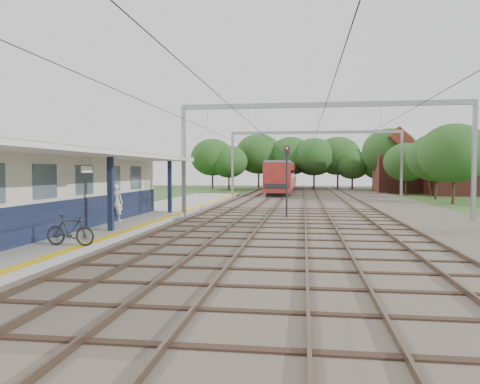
{
  "coord_description": "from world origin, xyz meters",
  "views": [
    {
      "loc": [
        2.38,
        -13.22,
        2.94
      ],
      "look_at": [
        -1.63,
        16.11,
        1.6
      ],
      "focal_mm": 35.0,
      "sensor_mm": 36.0,
      "label": 1
    }
  ],
  "objects_px": {
    "train": "(284,176)",
    "person": "(117,202)",
    "signal_post": "(287,173)",
    "bicycle": "(70,230)"
  },
  "relations": [
    {
      "from": "train",
      "to": "signal_post",
      "type": "relative_size",
      "value": 8.52
    },
    {
      "from": "bicycle",
      "to": "train",
      "type": "distance_m",
      "value": 53.91
    },
    {
      "from": "person",
      "to": "signal_post",
      "type": "distance_m",
      "value": 10.31
    },
    {
      "from": "bicycle",
      "to": "signal_post",
      "type": "bearing_deg",
      "value": -24.56
    },
    {
      "from": "person",
      "to": "bicycle",
      "type": "bearing_deg",
      "value": 113.16
    },
    {
      "from": "train",
      "to": "signal_post",
      "type": "bearing_deg",
      "value": -87.37
    },
    {
      "from": "train",
      "to": "person",
      "type": "bearing_deg",
      "value": -98.32
    },
    {
      "from": "signal_post",
      "to": "train",
      "type": "bearing_deg",
      "value": 88.81
    },
    {
      "from": "bicycle",
      "to": "signal_post",
      "type": "relative_size",
      "value": 0.4
    },
    {
      "from": "person",
      "to": "signal_post",
      "type": "height_order",
      "value": "signal_post"
    }
  ]
}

